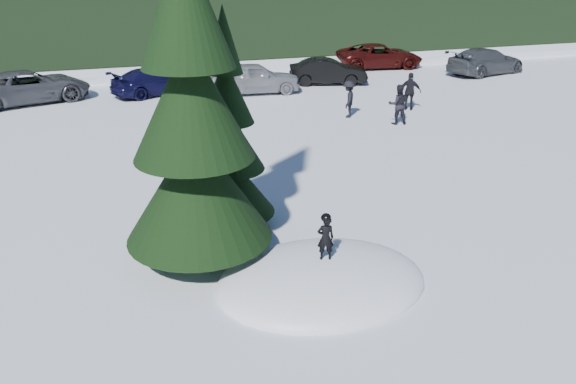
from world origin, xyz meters
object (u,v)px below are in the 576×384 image
object	(u,v)px
adult_0	(398,104)
adult_1	(410,92)
spruce_tall	(192,115)
car_5	(328,71)
car_7	(486,61)
spruce_short	(228,147)
car_3	(156,81)
car_6	(380,56)
car_2	(29,86)
adult_2	(348,99)
car_4	(254,78)
child_skier	(326,238)

from	to	relation	value
adult_0	adult_1	size ratio (longest dim) A/B	0.98
spruce_tall	adult_1	world-z (taller)	spruce_tall
car_5	car_7	xyz separation A→B (m)	(9.74, -0.19, 0.06)
adult_0	car_7	bearing A→B (deg)	-126.62
spruce_short	adult_0	distance (m)	11.20
adult_1	car_3	world-z (taller)	adult_1
car_5	car_6	distance (m)	5.93
car_2	adult_1	bearing A→B (deg)	-130.51
adult_2	spruce_tall	bearing A→B (deg)	-8.50
car_5	car_4	bearing A→B (deg)	117.85
adult_0	car_6	world-z (taller)	adult_0
adult_1	car_7	distance (m)	10.30
spruce_tall	adult_1	distance (m)	15.43
car_2	adult_0	bearing A→B (deg)	-138.45
car_7	adult_2	bearing A→B (deg)	105.13
adult_1	car_5	bearing A→B (deg)	-43.52
adult_2	car_3	xyz separation A→B (m)	(-7.26, 6.92, -0.13)
car_7	adult_0	bearing A→B (deg)	114.63
adult_1	car_6	size ratio (longest dim) A/B	0.32
adult_1	car_4	world-z (taller)	adult_1
child_skier	adult_1	xyz separation A→B (m)	(8.78, 12.10, -0.14)
adult_0	car_2	size ratio (longest dim) A/B	0.30
spruce_tall	car_5	size ratio (longest dim) A/B	2.10
child_skier	car_2	world-z (taller)	car_2
car_3	spruce_short	bearing A→B (deg)	159.04
spruce_tall	car_2	distance (m)	18.05
car_2	car_4	world-z (taller)	car_4
child_skier	car_6	distance (m)	24.99
spruce_short	adult_2	distance (m)	11.29
car_4	car_6	distance (m)	10.09
adult_1	spruce_tall	bearing A→B (deg)	77.05
car_3	car_2	bearing A→B (deg)	67.28
child_skier	car_7	world-z (taller)	car_7
adult_1	car_2	bearing A→B (deg)	11.20
spruce_tall	car_6	distance (m)	24.96
child_skier	car_6	size ratio (longest dim) A/B	0.19
car_2	car_3	distance (m)	5.78
car_4	car_5	distance (m)	4.39
spruce_tall	adult_2	distance (m)	13.18
car_4	spruce_tall	bearing A→B (deg)	165.77
spruce_short	child_skier	distance (m)	3.53
spruce_tall	car_5	xyz separation A→B (m)	(9.71, 16.65, -2.64)
spruce_tall	car_5	distance (m)	19.46
car_3	adult_2	bearing A→B (deg)	-155.45
car_3	car_4	world-z (taller)	car_4
adult_1	car_2	distance (m)	17.46
child_skier	adult_0	bearing A→B (deg)	-112.54
car_2	car_3	xyz separation A→B (m)	(5.78, -0.09, -0.10)
adult_2	car_2	bearing A→B (deg)	-88.39
spruce_tall	car_6	world-z (taller)	spruce_tall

